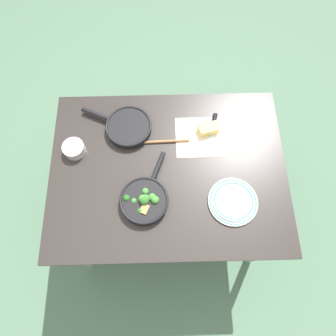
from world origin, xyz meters
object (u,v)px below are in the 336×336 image
object	(u,v)px
dinner_plate_stack	(233,201)
grater_knife	(213,128)
skillet_broccoli	(145,200)
skillet_eggs	(128,127)
wooden_spoon	(149,142)
cheese_block	(208,129)
prep_bowl_steel	(74,149)

from	to	relation	value
dinner_plate_stack	grater_knife	bearing A→B (deg)	99.09
skillet_broccoli	skillet_eggs	distance (m)	0.41
wooden_spoon	dinner_plate_stack	size ratio (longest dim) A/B	1.41
skillet_eggs	skillet_broccoli	bearing A→B (deg)	127.39
wooden_spoon	cheese_block	size ratio (longest dim) A/B	3.09
skillet_broccoli	cheese_block	distance (m)	0.51
skillet_eggs	grater_knife	xyz separation A→B (m)	(0.45, -0.01, -0.01)
skillet_broccoli	grater_knife	distance (m)	0.54
prep_bowl_steel	wooden_spoon	bearing A→B (deg)	5.61
dinner_plate_stack	prep_bowl_steel	distance (m)	0.84
grater_knife	dinner_plate_stack	xyz separation A→B (m)	(0.07, -0.41, 0.00)
grater_knife	dinner_plate_stack	bearing A→B (deg)	23.03
grater_knife	prep_bowl_steel	bearing A→B (deg)	-67.15
wooden_spoon	prep_bowl_steel	bearing A→B (deg)	3.98
prep_bowl_steel	dinner_plate_stack	bearing A→B (deg)	-20.43
wooden_spoon	cheese_block	bearing A→B (deg)	-170.68
grater_knife	cheese_block	xyz separation A→B (m)	(-0.03, -0.02, 0.01)
cheese_block	skillet_eggs	bearing A→B (deg)	176.89
skillet_eggs	wooden_spoon	distance (m)	0.14
wooden_spoon	cheese_block	distance (m)	0.32
skillet_broccoli	skillet_eggs	size ratio (longest dim) A/B	0.98
dinner_plate_stack	cheese_block	bearing A→B (deg)	103.28
wooden_spoon	cheese_block	world-z (taller)	cheese_block
wooden_spoon	dinner_plate_stack	distance (m)	0.53
grater_knife	prep_bowl_steel	distance (m)	0.73
grater_knife	cheese_block	world-z (taller)	cheese_block
skillet_broccoli	cheese_block	bearing A→B (deg)	-20.01
grater_knife	skillet_broccoli	bearing A→B (deg)	-28.51
skillet_broccoli	cheese_block	world-z (taller)	skillet_broccoli
cheese_block	dinner_plate_stack	world-z (taller)	cheese_block
skillet_eggs	dinner_plate_stack	bearing A→B (deg)	166.04
dinner_plate_stack	prep_bowl_steel	world-z (taller)	prep_bowl_steel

